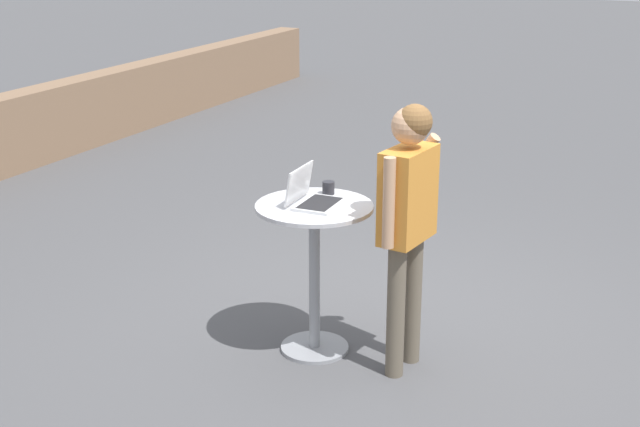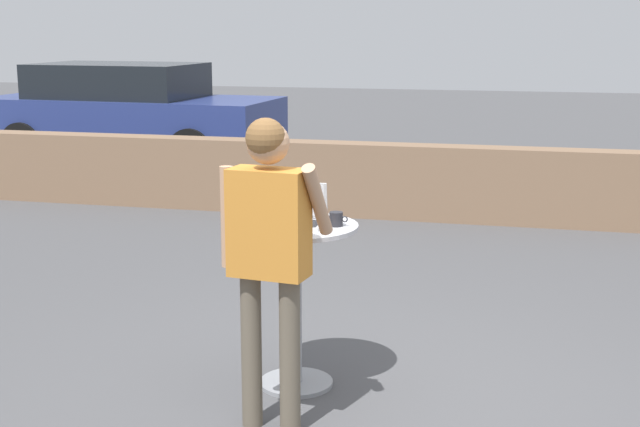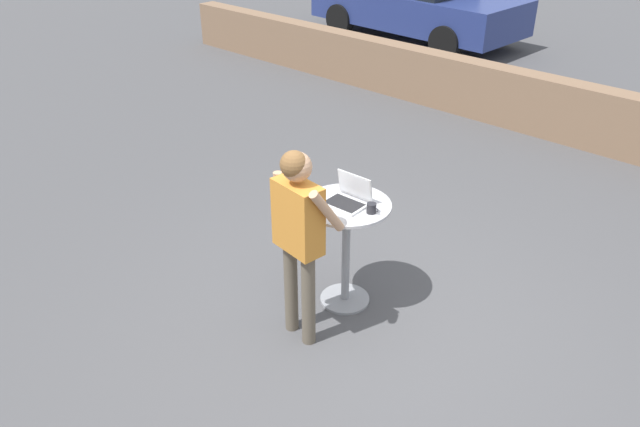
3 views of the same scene
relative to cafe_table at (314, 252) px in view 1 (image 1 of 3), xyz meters
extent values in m
plane|color=#4C4C4F|center=(0.47, -0.30, -0.67)|extent=(50.00, 50.00, 0.00)
cylinder|color=gray|center=(0.00, 0.00, -0.66)|extent=(0.44, 0.44, 0.03)
cylinder|color=gray|center=(0.00, 0.00, -0.18)|extent=(0.07, 0.07, 0.94)
cylinder|color=#B7B7BC|center=(0.00, 0.00, 0.30)|extent=(0.73, 0.73, 0.02)
cube|color=silver|center=(0.00, -0.04, 0.32)|extent=(0.35, 0.25, 0.02)
cube|color=black|center=(0.00, -0.04, 0.33)|extent=(0.30, 0.20, 0.00)
cube|color=silver|center=(-0.01, 0.10, 0.44)|extent=(0.34, 0.06, 0.22)
cube|color=white|center=(-0.01, 0.10, 0.44)|extent=(0.31, 0.05, 0.19)
cylinder|color=#232328|center=(0.24, 0.02, 0.35)|extent=(0.08, 0.08, 0.08)
torus|color=#232328|center=(0.29, 0.02, 0.36)|extent=(0.04, 0.01, 0.04)
cylinder|color=brown|center=(-0.08, -0.58, -0.25)|extent=(0.11, 0.11, 0.85)
cylinder|color=brown|center=(0.13, -0.61, -0.25)|extent=(0.11, 0.11, 0.85)
cube|color=orange|center=(0.03, -0.60, 0.45)|extent=(0.42, 0.25, 0.56)
sphere|color=tan|center=(0.03, -0.60, 0.86)|extent=(0.22, 0.22, 0.22)
sphere|color=brown|center=(0.02, -0.62, 0.89)|extent=(0.20, 0.20, 0.20)
cylinder|color=tan|center=(-0.21, -0.57, 0.47)|extent=(0.07, 0.07, 0.53)
cylinder|color=tan|center=(0.27, -0.55, 0.57)|extent=(0.11, 0.32, 0.41)
camera|label=1|loc=(-4.64, -2.29, 2.02)|focal=50.00mm
camera|label=2|loc=(1.34, -4.83, 1.44)|focal=50.00mm
camera|label=3|loc=(2.84, -3.43, 2.77)|focal=35.00mm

